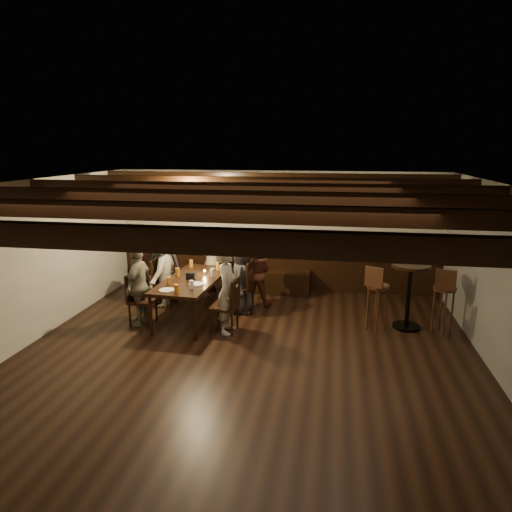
% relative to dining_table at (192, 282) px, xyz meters
% --- Properties ---
extents(room, '(7.00, 7.00, 7.00)m').
position_rel_dining_table_xyz_m(room, '(0.90, 0.65, 0.43)').
color(room, black).
rests_on(room, ground).
extents(dining_table, '(0.93, 1.90, 0.70)m').
position_rel_dining_table_xyz_m(dining_table, '(0.00, 0.00, 0.00)').
color(dining_table, black).
rests_on(dining_table, floor).
extents(chair_left_near, '(0.42, 0.42, 0.87)m').
position_rel_dining_table_xyz_m(chair_left_near, '(-0.70, 0.49, -0.37)').
color(chair_left_near, black).
rests_on(chair_left_near, floor).
extents(chair_left_far, '(0.41, 0.41, 0.86)m').
position_rel_dining_table_xyz_m(chair_left_far, '(-0.74, -0.41, -0.38)').
color(chair_left_far, black).
rests_on(chair_left_far, floor).
extents(chair_right_near, '(0.44, 0.44, 0.93)m').
position_rel_dining_table_xyz_m(chair_right_near, '(0.74, 0.41, -0.36)').
color(chair_right_near, black).
rests_on(chair_right_near, floor).
extents(chair_right_far, '(0.42, 0.42, 0.88)m').
position_rel_dining_table_xyz_m(chair_right_far, '(0.70, -0.49, -0.37)').
color(chair_right_far, black).
rests_on(chair_right_far, floor).
extents(person_bench_left, '(0.66, 0.45, 1.31)m').
position_rel_dining_table_xyz_m(person_bench_left, '(-0.85, 0.94, 0.02)').
color(person_bench_left, black).
rests_on(person_bench_left, floor).
extents(person_bench_centre, '(0.52, 0.36, 1.39)m').
position_rel_dining_table_xyz_m(person_bench_centre, '(0.05, 1.05, 0.06)').
color(person_bench_centre, gray).
rests_on(person_bench_centre, floor).
extents(person_bench_right, '(0.61, 0.49, 1.22)m').
position_rel_dining_table_xyz_m(person_bench_right, '(0.94, 0.85, -0.03)').
color(person_bench_right, '#52281C').
rests_on(person_bench_right, floor).
extents(person_left_near, '(0.55, 0.90, 1.36)m').
position_rel_dining_table_xyz_m(person_left_near, '(-0.73, 0.49, 0.04)').
color(person_left_near, gray).
rests_on(person_left_near, floor).
extents(person_left_far, '(0.36, 0.79, 1.32)m').
position_rel_dining_table_xyz_m(person_left_far, '(-0.77, -0.41, 0.02)').
color(person_left_far, gray).
rests_on(person_left_far, floor).
extents(person_right_near, '(0.42, 0.62, 1.22)m').
position_rel_dining_table_xyz_m(person_right_near, '(0.77, 0.41, -0.03)').
color(person_right_near, '#2A2A2C').
rests_on(person_right_near, floor).
extents(person_right_far, '(0.35, 0.52, 1.37)m').
position_rel_dining_table_xyz_m(person_right_far, '(0.73, -0.49, 0.05)').
color(person_right_far, '#A29B89').
rests_on(person_right_far, floor).
extents(pint_a, '(0.07, 0.07, 0.14)m').
position_rel_dining_table_xyz_m(pint_a, '(-0.24, 0.71, 0.13)').
color(pint_a, '#BF7219').
rests_on(pint_a, dining_table).
extents(pint_b, '(0.07, 0.07, 0.14)m').
position_rel_dining_table_xyz_m(pint_b, '(0.28, 0.64, 0.13)').
color(pint_b, '#BF7219').
rests_on(pint_b, dining_table).
extents(pint_c, '(0.07, 0.07, 0.14)m').
position_rel_dining_table_xyz_m(pint_c, '(-0.29, 0.11, 0.13)').
color(pint_c, '#BF7219').
rests_on(pint_c, dining_table).
extents(pint_d, '(0.07, 0.07, 0.14)m').
position_rel_dining_table_xyz_m(pint_d, '(0.31, 0.18, 0.13)').
color(pint_d, silver).
rests_on(pint_d, dining_table).
extents(pint_e, '(0.07, 0.07, 0.14)m').
position_rel_dining_table_xyz_m(pint_e, '(-0.24, -0.44, 0.13)').
color(pint_e, '#BF7219').
rests_on(pint_e, dining_table).
extents(pint_f, '(0.07, 0.07, 0.14)m').
position_rel_dining_table_xyz_m(pint_f, '(0.17, -0.56, 0.13)').
color(pint_f, silver).
rests_on(pint_f, dining_table).
extents(pint_g, '(0.07, 0.07, 0.14)m').
position_rel_dining_table_xyz_m(pint_g, '(0.01, -0.80, 0.13)').
color(pint_g, '#BF7219').
rests_on(pint_g, dining_table).
extents(plate_near, '(0.24, 0.24, 0.01)m').
position_rel_dining_table_xyz_m(plate_near, '(-0.18, -0.69, 0.06)').
color(plate_near, white).
rests_on(plate_near, dining_table).
extents(plate_far, '(0.24, 0.24, 0.01)m').
position_rel_dining_table_xyz_m(plate_far, '(0.16, -0.31, 0.06)').
color(plate_far, white).
rests_on(plate_far, dining_table).
extents(condiment_caddy, '(0.15, 0.10, 0.12)m').
position_rel_dining_table_xyz_m(condiment_caddy, '(-0.00, -0.05, 0.12)').
color(condiment_caddy, black).
rests_on(condiment_caddy, dining_table).
extents(candle, '(0.05, 0.05, 0.05)m').
position_rel_dining_table_xyz_m(candle, '(0.13, 0.29, 0.08)').
color(candle, beige).
rests_on(candle, dining_table).
extents(high_top_table, '(0.60, 0.60, 1.06)m').
position_rel_dining_table_xyz_m(high_top_table, '(3.54, 0.17, 0.06)').
color(high_top_table, black).
rests_on(high_top_table, floor).
extents(bar_stool_left, '(0.39, 0.40, 1.08)m').
position_rel_dining_table_xyz_m(bar_stool_left, '(3.03, -0.03, -0.24)').
color(bar_stool_left, '#331B10').
rests_on(bar_stool_left, floor).
extents(bar_stool_right, '(0.36, 0.37, 1.08)m').
position_rel_dining_table_xyz_m(bar_stool_right, '(4.03, 0.02, -0.24)').
color(bar_stool_right, '#331B10').
rests_on(bar_stool_right, floor).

